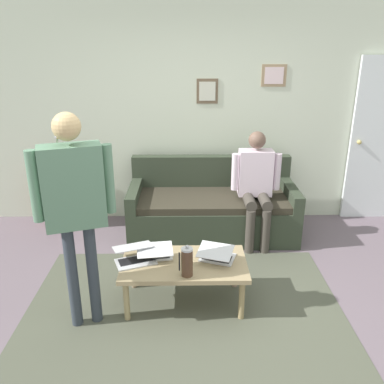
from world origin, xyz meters
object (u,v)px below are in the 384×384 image
person_standing (74,197)px  laptop_left (155,253)px  person_seated (256,182)px  coffee_table (184,266)px  couch (212,209)px  laptop_center (217,255)px  french_press (187,262)px  laptop_right (135,256)px  side_shelf (63,196)px  flower_vase (59,154)px  interior_door (383,141)px

person_standing → laptop_left: bearing=-148.0°
person_seated → coffee_table: bearing=55.9°
couch → laptop_center: (0.04, 1.37, 0.15)m
coffee_table → french_press: bearing=96.8°
couch → coffee_table: 1.45m
laptop_left → laptop_right: 0.18m
laptop_left → laptop_right: (0.17, 0.05, 0.00)m
laptop_center → side_shelf: size_ratio=0.51×
laptop_left → flower_vase: bearing=-51.8°
person_seated → interior_door: bearing=-158.0°
interior_door → laptop_right: bearing=32.2°
laptop_right → french_press: size_ratio=1.50×
interior_door → french_press: interior_door is taller
laptop_left → french_press: bearing=134.2°
couch → person_standing: person_standing is taller
laptop_center → coffee_table: bearing=6.7°
interior_door → person_seated: size_ratio=1.60×
laptop_left → laptop_center: laptop_center is taller
laptop_left → laptop_center: size_ratio=0.90×
laptop_right → person_seated: size_ratio=0.32×
flower_vase → person_standing: 2.08m
laptop_center → laptop_right: (0.71, 0.00, -0.00)m
interior_door → flower_vase: interior_door is taller
couch → person_seated: size_ratio=1.52×
couch → person_seated: 0.67m
flower_vase → laptop_left: bearing=128.2°
interior_door → laptop_left: size_ratio=6.06×
laptop_center → person_seated: bearing=-114.2°
coffee_table → laptop_left: laptop_left is taller
laptop_left → french_press: (-0.28, 0.29, 0.08)m
couch → laptop_left: 1.46m
laptop_right → person_seated: 1.71m
interior_door → laptop_left: interior_door is taller
coffee_table → flower_vase: flower_vase is taller
couch → coffee_table: (0.33, 1.41, 0.06)m
side_shelf → person_standing: size_ratio=0.43×
laptop_right → french_press: bearing=152.2°
interior_door → person_seated: 1.84m
coffee_table → laptop_center: bearing=-173.3°
person_seated → flower_vase: bearing=-12.2°
french_press → side_shelf: (1.55, -1.89, -0.16)m
interior_door → laptop_left: (2.74, 1.78, -0.58)m
coffee_table → person_standing: person_standing is taller
laptop_left → laptop_right: bearing=17.0°
laptop_center → person_seated: (-0.51, -1.15, 0.27)m
laptop_right → person_standing: (0.38, 0.29, 0.67)m
person_standing → person_seated: 2.20m
laptop_center → flower_vase: bearing=-42.4°
laptop_left → person_standing: size_ratio=0.19×
side_shelf → laptop_center: bearing=137.7°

